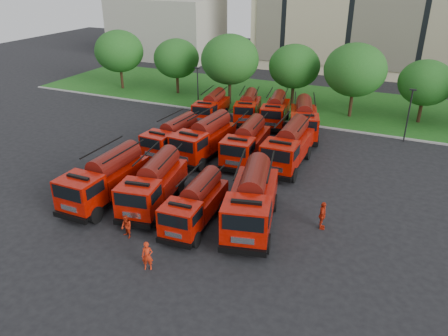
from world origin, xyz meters
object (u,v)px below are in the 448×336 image
object	(u,v)px
fire_truck_3	(252,200)
fire_truck_6	(246,142)
fire_truck_5	(205,138)
fire_truck_4	(173,137)
fire_truck_10	(275,110)
firefighter_1	(128,237)
firefighter_0	(148,269)
firefighter_5	(283,171)
firefighter_4	(178,187)
fire_truck_11	(304,119)
fire_truck_7	(288,146)
fire_truck_2	(196,204)
firefighter_2	(321,228)
fire_truck_1	(154,184)
fire_truck_0	(105,178)
firefighter_3	(228,221)
fire_truck_8	(212,107)
fire_truck_9	(248,107)

from	to	relation	value
fire_truck_3	fire_truck_6	distance (m)	10.25
fire_truck_5	fire_truck_4	bearing A→B (deg)	-167.36
fire_truck_10	firefighter_1	size ratio (longest dim) A/B	4.59
firefighter_0	firefighter_5	xyz separation A→B (m)	(3.02, 15.29, 0.00)
firefighter_4	fire_truck_11	bearing A→B (deg)	-57.29
fire_truck_3	firefighter_1	size ratio (longest dim) A/B	5.52
firefighter_5	fire_truck_7	bearing A→B (deg)	-58.11
fire_truck_2	fire_truck_10	distance (m)	20.67
firefighter_2	firefighter_5	size ratio (longest dim) A/B	1.23
fire_truck_1	fire_truck_0	bearing A→B (deg)	-176.06
fire_truck_3	firefighter_5	distance (m)	8.86
fire_truck_3	firefighter_3	distance (m)	2.39
firefighter_1	fire_truck_7	bearing A→B (deg)	89.78
fire_truck_6	firefighter_2	size ratio (longest dim) A/B	3.85
firefighter_5	firefighter_0	bearing A→B (deg)	111.77
firefighter_3	fire_truck_1	bearing A→B (deg)	-6.02
fire_truck_6	firefighter_2	world-z (taller)	fire_truck_6
fire_truck_8	fire_truck_6	bearing A→B (deg)	-55.41
fire_truck_2	fire_truck_11	size ratio (longest dim) A/B	0.85
fire_truck_9	firefighter_5	xyz separation A→B (m)	(7.32, -10.67, -1.46)
fire_truck_2	fire_truck_4	bearing A→B (deg)	123.75
fire_truck_2	firefighter_2	xyz separation A→B (m)	(7.58, 2.80, -1.49)
fire_truck_7	fire_truck_2	bearing A→B (deg)	-105.10
fire_truck_1	fire_truck_4	bearing A→B (deg)	102.66
fire_truck_1	fire_truck_7	bearing A→B (deg)	47.56
fire_truck_5	fire_truck_10	bearing A→B (deg)	78.14
fire_truck_8	firefighter_5	xyz separation A→B (m)	(10.85, -9.01, -1.48)
fire_truck_1	fire_truck_5	size ratio (longest dim) A/B	0.99
fire_truck_1	firefighter_1	size ratio (longest dim) A/B	4.99
firefighter_1	firefighter_3	xyz separation A→B (m)	(4.94, 4.33, 0.00)
fire_truck_9	firefighter_5	distance (m)	13.02
fire_truck_6	fire_truck_8	bearing A→B (deg)	127.27
fire_truck_1	fire_truck_3	bearing A→B (deg)	-6.31
fire_truck_1	fire_truck_11	bearing A→B (deg)	61.82
fire_truck_0	fire_truck_5	bearing A→B (deg)	74.12
fire_truck_8	fire_truck_9	size ratio (longest dim) A/B	1.00
fire_truck_7	fire_truck_9	xyz separation A→B (m)	(-7.34, 9.56, -0.30)
fire_truck_5	firefighter_4	bearing A→B (deg)	-79.71
fire_truck_6	firefighter_2	xyz separation A→B (m)	(8.38, -7.99, -1.63)
fire_truck_11	firefighter_5	size ratio (longest dim) A/B	5.07
fire_truck_9	firefighter_0	size ratio (longest dim) A/B	3.88
firefighter_4	firefighter_5	xyz separation A→B (m)	(6.44, 6.00, 0.00)
firefighter_1	firefighter_2	world-z (taller)	firefighter_2
fire_truck_3	fire_truck_7	xyz separation A→B (m)	(-0.52, 9.76, -0.06)
fire_truck_9	firefighter_2	world-z (taller)	fire_truck_9
fire_truck_4	fire_truck_7	world-z (taller)	fire_truck_7
fire_truck_4	fire_truck_6	size ratio (longest dim) A/B	0.94
fire_truck_6	fire_truck_11	bearing A→B (deg)	65.29
fire_truck_11	fire_truck_4	bearing A→B (deg)	-151.84
fire_truck_5	firefighter_1	xyz separation A→B (m)	(1.21, -13.16, -1.72)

